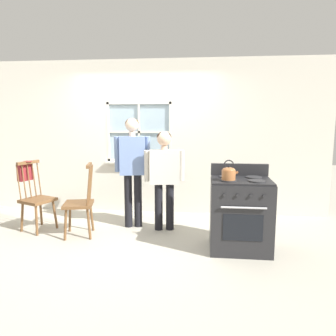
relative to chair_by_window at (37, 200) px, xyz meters
name	(u,v)px	position (x,y,z in m)	size (l,w,h in m)	color
ground_plane	(128,238)	(1.45, -0.20, -0.47)	(16.00, 16.00, 0.00)	#B2AD9E
wall_back	(145,138)	(1.45, 1.20, 0.87)	(6.40, 0.16, 2.70)	silver
chair_by_window	(37,200)	(0.00, 0.00, 0.00)	(0.53, 0.54, 1.05)	brown
chair_near_wall	(80,204)	(0.74, -0.16, 0.00)	(0.49, 0.50, 1.05)	brown
person_elderly_left	(133,162)	(1.41, 0.32, 0.56)	(0.55, 0.28, 1.69)	black
person_teen_center	(164,170)	(1.92, 0.23, 0.45)	(0.61, 0.28, 1.50)	black
stove	(240,214)	(2.98, -0.41, 0.00)	(0.76, 0.68, 1.08)	#232326
kettle	(229,173)	(2.81, -0.54, 0.55)	(0.21, 0.17, 0.25)	#A86638
potted_plant	(141,157)	(1.38, 1.11, 0.54)	(0.17, 0.17, 0.34)	#935B3D
handbag	(25,172)	(-0.21, 0.09, 0.41)	(0.24, 0.24, 0.31)	maroon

